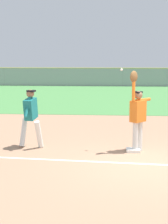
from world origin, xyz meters
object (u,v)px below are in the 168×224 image
(baseball, at_px, (122,70))
(parked_car_silver, at_px, (40,78))
(first_base, at_px, (133,150))
(parked_car_black, at_px, (89,78))
(parked_car_red, at_px, (134,78))
(fielder, at_px, (138,112))
(runner, at_px, (31,114))

(baseball, height_order, parked_car_silver, baseball)
(first_base, xyz_separation_m, parked_car_black, (-3.29, 29.52, 0.63))
(baseball, bearing_deg, first_base, -29.84)
(first_base, height_order, parked_car_red, parked_car_red)
(first_base, relative_size, baseball, 5.14)
(fielder, bearing_deg, parked_car_black, -42.27)
(first_base, bearing_deg, parked_car_silver, 106.55)
(first_base, bearing_deg, runner, 175.27)
(first_base, xyz_separation_m, fielder, (0.11, 0.04, 1.08))
(fielder, distance_m, parked_car_silver, 30.34)
(first_base, relative_size, parked_car_silver, 0.08)
(baseball, bearing_deg, parked_car_red, 86.11)
(fielder, xyz_separation_m, parked_car_silver, (-8.75, 29.04, -0.45))
(runner, relative_size, parked_car_silver, 0.38)
(first_base, height_order, parked_car_black, parked_car_black)
(first_base, bearing_deg, parked_car_red, 86.82)
(parked_car_silver, bearing_deg, first_base, -75.86)
(first_base, distance_m, runner, 3.15)
(fielder, relative_size, parked_car_red, 0.52)
(fielder, height_order, parked_car_red, fielder)
(fielder, distance_m, baseball, 1.28)
(runner, distance_m, parked_car_silver, 29.38)
(runner, bearing_deg, parked_car_black, 100.86)
(fielder, height_order, parked_car_black, fielder)
(parked_car_silver, relative_size, parked_car_black, 1.00)
(parked_car_black, height_order, parked_car_red, same)
(parked_car_silver, height_order, parked_car_red, same)
(baseball, relative_size, parked_car_silver, 0.02)
(runner, distance_m, parked_car_black, 29.28)
(first_base, distance_m, parked_car_black, 29.71)
(parked_car_silver, bearing_deg, baseball, -76.40)
(parked_car_silver, bearing_deg, runner, -81.32)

